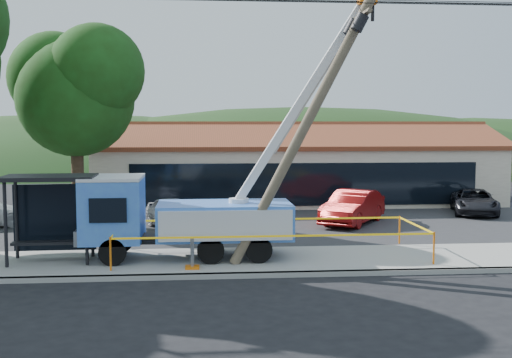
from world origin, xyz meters
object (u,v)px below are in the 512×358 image
object	(u,v)px
leaning_pole	(311,114)
car_red	(352,226)
bus_shelter	(51,198)
car_dark	(474,216)
car_silver	(175,231)
utility_truck	(182,213)

from	to	relation	value
leaning_pole	car_red	distance (m)	9.82
bus_shelter	car_dark	distance (m)	20.75
leaning_pole	car_silver	distance (m)	9.79
leaning_pole	bus_shelter	bearing A→B (deg)	173.29
leaning_pole	bus_shelter	xyz separation A→B (m)	(-8.25, 0.97, -2.67)
utility_truck	leaning_pole	world-z (taller)	utility_truck
bus_shelter	car_silver	size ratio (longest dim) A/B	0.74
car_silver	car_red	bearing A→B (deg)	-16.97
leaning_pole	car_silver	size ratio (longest dim) A/B	2.20
utility_truck	car_dark	size ratio (longest dim) A/B	2.20
bus_shelter	car_red	size ratio (longest dim) A/B	0.64
leaning_pole	car_silver	xyz separation A→B (m)	(-4.57, 7.16, -4.86)
utility_truck	car_red	distance (m)	10.18
leaning_pole	car_dark	distance (m)	15.32
car_red	utility_truck	bearing A→B (deg)	-104.11
leaning_pole	car_silver	bearing A→B (deg)	122.58
car_silver	car_dark	xyz separation A→B (m)	(14.63, 3.32, 0.00)
leaning_pole	car_dark	world-z (taller)	leaning_pole
utility_truck	car_red	bearing A→B (deg)	42.68
car_red	car_dark	bearing A→B (deg)	54.23
car_silver	car_dark	world-z (taller)	car_silver
utility_truck	leaning_pole	xyz separation A→B (m)	(4.10, -1.06, 3.23)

